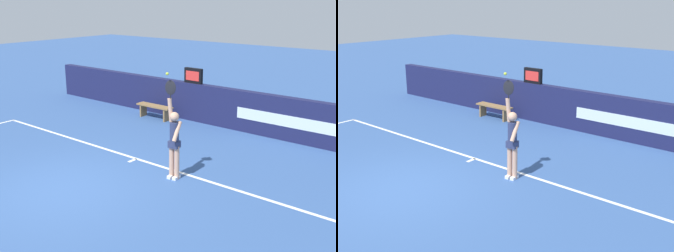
% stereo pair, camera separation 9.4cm
% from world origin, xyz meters
% --- Properties ---
extents(ground_plane, '(60.00, 60.00, 0.00)m').
position_xyz_m(ground_plane, '(0.00, 0.00, 0.00)').
color(ground_plane, '#33548E').
extents(court_lines, '(11.84, 5.50, 0.00)m').
position_xyz_m(court_lines, '(0.00, -0.31, 0.00)').
color(court_lines, white).
rests_on(court_lines, ground).
extents(back_wall, '(15.65, 0.30, 1.30)m').
position_xyz_m(back_wall, '(0.00, 6.36, 0.65)').
color(back_wall, '#191D45').
rests_on(back_wall, ground).
extents(speed_display, '(0.69, 0.13, 0.51)m').
position_xyz_m(speed_display, '(-1.03, 6.36, 1.56)').
color(speed_display, black).
rests_on(speed_display, back_wall).
extents(tennis_player, '(0.45, 0.36, 2.35)m').
position_xyz_m(tennis_player, '(1.54, 2.03, 0.96)').
color(tennis_player, tan).
rests_on(tennis_player, ground).
extents(tennis_ball, '(0.07, 0.07, 0.07)m').
position_xyz_m(tennis_ball, '(1.43, 1.92, 2.49)').
color(tennis_ball, '#C4D936').
extents(courtside_bench_near, '(1.42, 0.37, 0.48)m').
position_xyz_m(courtside_bench_near, '(-2.17, 5.65, 0.36)').
color(courtside_bench_near, olive).
rests_on(courtside_bench_near, ground).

